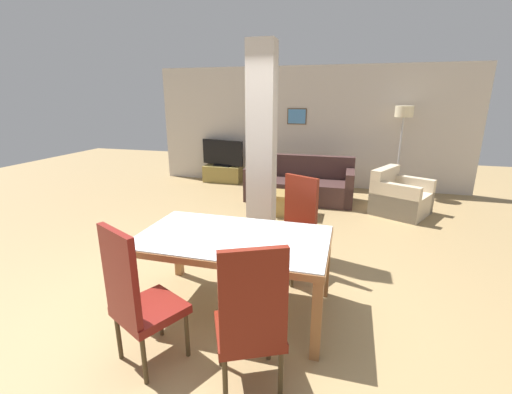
{
  "coord_description": "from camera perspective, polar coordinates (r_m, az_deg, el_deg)",
  "views": [
    {
      "loc": [
        1.0,
        -2.81,
        2.03
      ],
      "look_at": [
        0.0,
        0.82,
        0.93
      ],
      "focal_mm": 24.0,
      "sensor_mm": 36.0,
      "label": 1
    }
  ],
  "objects": [
    {
      "name": "dining_chair_near_left",
      "position": [
        2.8,
        -19.23,
        -15.38
      ],
      "size": [
        0.62,
        0.62,
        1.17
      ],
      "rotation": [
        0.0,
        0.0,
        -0.46
      ],
      "color": "maroon",
      "rests_on": "ground_plane"
    },
    {
      "name": "tv_screen",
      "position": [
        8.41,
        -5.62,
        7.24
      ],
      "size": [
        1.11,
        0.32,
        0.63
      ],
      "rotation": [
        0.0,
        0.0,
        2.9
      ],
      "color": "black",
      "rests_on": "tv_stand"
    },
    {
      "name": "dining_chair_near_right",
      "position": [
        2.43,
        -0.88,
        -19.69
      ],
      "size": [
        0.61,
        0.61,
        1.17
      ],
      "rotation": [
        0.0,
        0.0,
        0.45
      ],
      "color": "maroon",
      "rests_on": "ground_plane"
    },
    {
      "name": "dining_table",
      "position": [
        3.3,
        -3.84,
        -8.81
      ],
      "size": [
        1.8,
        1.05,
        0.78
      ],
      "color": "#A0683C",
      "rests_on": "ground_plane"
    },
    {
      "name": "dining_chair_far_right",
      "position": [
        4.0,
        6.47,
        -4.67
      ],
      "size": [
        0.62,
        0.62,
        1.17
      ],
      "rotation": [
        0.0,
        0.0,
        2.67
      ],
      "color": "maroon",
      "rests_on": "ground_plane"
    },
    {
      "name": "back_wall",
      "position": [
        8.12,
        8.44,
        11.39
      ],
      "size": [
        7.2,
        0.09,
        2.7
      ],
      "color": "beige",
      "rests_on": "ground_plane"
    },
    {
      "name": "tv_stand",
      "position": [
        8.5,
        -5.52,
        3.85
      ],
      "size": [
        0.93,
        0.4,
        0.4
      ],
      "color": "olive",
      "rests_on": "ground_plane"
    },
    {
      "name": "coffee_table",
      "position": [
        6.12,
        5.79,
        -1.12
      ],
      "size": [
        0.75,
        0.52,
        0.39
      ],
      "color": "olive",
      "rests_on": "ground_plane"
    },
    {
      "name": "armchair",
      "position": [
        6.65,
        22.74,
        -0.18
      ],
      "size": [
        1.15,
        1.16,
        0.8
      ],
      "rotation": [
        0.0,
        0.0,
        4.23
      ],
      "color": "beige",
      "rests_on": "ground_plane"
    },
    {
      "name": "floor_lamp",
      "position": [
        7.74,
        23.33,
        11.69
      ],
      "size": [
        0.36,
        0.36,
        1.86
      ],
      "color": "#B7B7BC",
      "rests_on": "ground_plane"
    },
    {
      "name": "ground_plane",
      "position": [
        3.61,
        -3.64,
        -17.91
      ],
      "size": [
        18.0,
        18.0,
        0.0
      ],
      "primitive_type": "plane",
      "color": "#9C8053"
    },
    {
      "name": "divider_pillar",
      "position": [
        4.49,
        0.94,
        7.64
      ],
      "size": [
        0.35,
        0.29,
        2.7
      ],
      "color": "beige",
      "rests_on": "ground_plane"
    },
    {
      "name": "bottle",
      "position": [
        6.14,
        6.41,
        1.86
      ],
      "size": [
        0.06,
        0.06,
        0.29
      ],
      "color": "#B2B7BC",
      "rests_on": "coffee_table"
    },
    {
      "name": "sofa",
      "position": [
        7.03,
        7.29,
        1.93
      ],
      "size": [
        2.11,
        0.89,
        0.87
      ],
      "rotation": [
        0.0,
        0.0,
        3.14
      ],
      "color": "#422A28",
      "rests_on": "ground_plane"
    }
  ]
}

